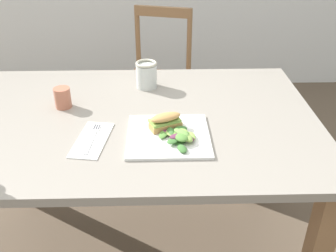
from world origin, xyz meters
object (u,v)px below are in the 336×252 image
object	(u,v)px
plate_lunch	(168,136)
fork_on_napkin	(93,136)
dining_table	(139,143)
cup_extra_side	(63,98)
chair_wooden_far	(158,79)
sandwich_half_front	(165,121)
mason_jar_iced_tea	(147,76)

from	to	relation	value
plate_lunch	fork_on_napkin	bearing A→B (deg)	179.10
dining_table	fork_on_napkin	size ratio (longest dim) A/B	7.17
fork_on_napkin	cup_extra_side	size ratio (longest dim) A/B	2.32
chair_wooden_far	fork_on_napkin	bearing A→B (deg)	-100.92
plate_lunch	cup_extra_side	xyz separation A→B (m)	(-0.40, 0.23, 0.03)
cup_extra_side	fork_on_napkin	bearing A→B (deg)	-57.45
sandwich_half_front	cup_extra_side	bearing A→B (deg)	154.28
chair_wooden_far	sandwich_half_front	bearing A→B (deg)	-88.83
dining_table	chair_wooden_far	size ratio (longest dim) A/B	1.53
plate_lunch	fork_on_napkin	world-z (taller)	plate_lunch
dining_table	mason_jar_iced_tea	size ratio (longest dim) A/B	11.78
plate_lunch	mason_jar_iced_tea	bearing A→B (deg)	101.22
chair_wooden_far	mason_jar_iced_tea	bearing A→B (deg)	-93.75
fork_on_napkin	mason_jar_iced_tea	xyz separation A→B (m)	(0.17, 0.41, 0.05)
mason_jar_iced_tea	sandwich_half_front	bearing A→B (deg)	-78.86
fork_on_napkin	mason_jar_iced_tea	world-z (taller)	mason_jar_iced_tea
chair_wooden_far	cup_extra_side	size ratio (longest dim) A/B	10.88
sandwich_half_front	mason_jar_iced_tea	bearing A→B (deg)	101.14
fork_on_napkin	cup_extra_side	xyz separation A→B (m)	(-0.15, 0.23, 0.03)
dining_table	cup_extra_side	world-z (taller)	cup_extra_side
plate_lunch	fork_on_napkin	size ratio (longest dim) A/B	1.50
sandwich_half_front	cup_extra_side	size ratio (longest dim) A/B	1.52
dining_table	cup_extra_side	distance (m)	0.34
chair_wooden_far	sandwich_half_front	xyz separation A→B (m)	(0.02, -1.12, 0.33)
dining_table	chair_wooden_far	xyz separation A→B (m)	(0.08, 1.01, -0.17)
plate_lunch	mason_jar_iced_tea	distance (m)	0.42
dining_table	plate_lunch	xyz separation A→B (m)	(0.11, -0.15, 0.12)
fork_on_napkin	mason_jar_iced_tea	bearing A→B (deg)	66.76
mason_jar_iced_tea	cup_extra_side	xyz separation A→B (m)	(-0.32, -0.18, -0.01)
sandwich_half_front	chair_wooden_far	bearing A→B (deg)	91.17
dining_table	mason_jar_iced_tea	xyz separation A→B (m)	(0.03, 0.26, 0.17)
plate_lunch	mason_jar_iced_tea	size ratio (longest dim) A/B	2.46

